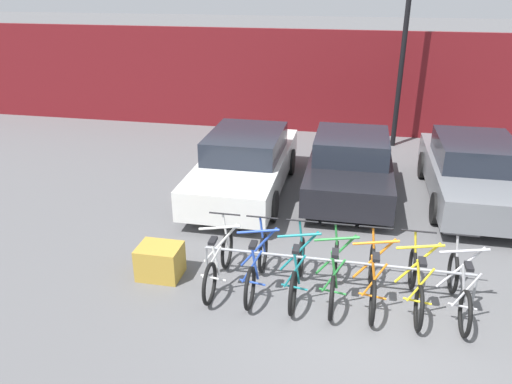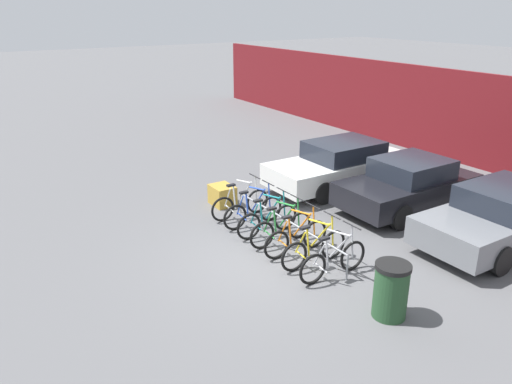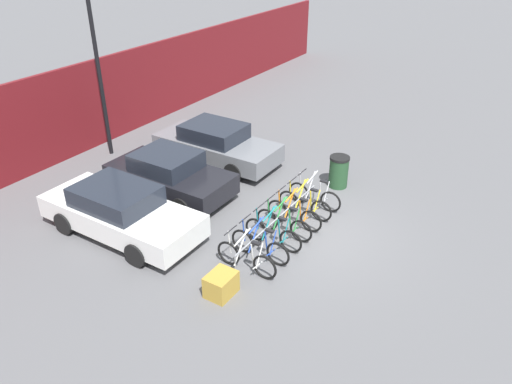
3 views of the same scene
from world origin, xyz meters
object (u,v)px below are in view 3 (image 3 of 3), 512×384
Objects in this scene: bicycle_orange at (294,214)px; trash_bin at (339,171)px; bicycle_yellow at (305,204)px; cargo_crate at (221,284)px; bicycle_white at (246,258)px; bicycle_blue at (260,246)px; bicycle_silver at (314,196)px; car_grey at (216,144)px; bicycle_teal at (273,234)px; car_black at (169,175)px; lamp_post at (96,50)px; bicycle_green at (284,224)px; car_white at (120,211)px; bike_rack at (279,219)px.

bicycle_orange is 1.66× the size of trash_bin.
bicycle_yellow is 2.44× the size of cargo_crate.
bicycle_blue is at bearing 3.48° from bicycle_white.
bicycle_silver is 2.44× the size of cargo_crate.
car_grey is (0.91, 4.25, 0.31)m from bicycle_silver.
bicycle_teal is at bearing -178.86° from bicycle_silver.
bicycle_silver is 4.44m from car_black.
lamp_post reaches higher than bicycle_orange.
lamp_post is at bearing 89.54° from bicycle_yellow.
bicycle_orange and bicycle_yellow have the same top height.
bicycle_blue is 9.00m from lamp_post.
car_grey is at bearing 46.45° from bicycle_white.
bicycle_green is at bearing -91.43° from car_black.
bicycle_white and bicycle_teal have the same top height.
trash_bin is (4.61, -0.06, 0.14)m from bicycle_blue.
bicycle_white reaches higher than trash_bin.
car_white is 2.36m from car_black.
car_white is at bearing 121.65° from bike_rack.
lamp_post is 8.91m from trash_bin.
bicycle_yellow is (1.78, 0.00, 0.00)m from bicycle_teal.
lamp_post reaches higher than bicycle_white.
car_black and car_grey have the same top height.
car_black is at bearing 97.59° from bicycle_orange.
car_white is (-2.24, 3.77, 0.32)m from bicycle_green.
bicycle_silver is (1.82, 0.00, 0.00)m from bicycle_green.
bicycle_yellow is (2.42, 0.00, 0.00)m from bicycle_blue.
bicycle_yellow is at bearing 3.27° from bicycle_teal.
car_black is 3.82× the size of trash_bin.
lamp_post is at bearing 95.05° from bicycle_silver.
bicycle_green reaches higher than cargo_crate.
bicycle_yellow is at bearing 3.48° from bicycle_white.
bicycle_orange is (2.41, 0.00, 0.00)m from bicycle_white.
cargo_crate is at bearing -142.80° from car_grey.
bicycle_blue is 2.42m from bicycle_yellow.
bicycle_orange is at bearing -0.32° from cargo_crate.
car_white is at bearing 104.01° from bicycle_blue.
bicycle_silver is 0.25× the size of lamp_post.
bike_rack is at bearing 176.52° from trash_bin.
bicycle_teal is 3.97m from trash_bin.
car_white reaches higher than bicycle_teal.
trash_bin is (2.12, -8.03, -3.22)m from lamp_post.
bicycle_green is 1.00× the size of bicycle_yellow.
bicycle_green is at bearing -179.97° from bicycle_yellow.
bicycle_silver is at bearing -67.18° from car_black.
cargo_crate is (-1.01, 0.02, -0.10)m from bicycle_white.
bicycle_blue is at bearing 179.28° from trash_bin.
bicycle_white is 6.24m from car_grey.
bicycle_yellow is 0.43× the size of car_black.
car_white is 1.17× the size of car_black.
lamp_post reaches higher than bike_rack.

